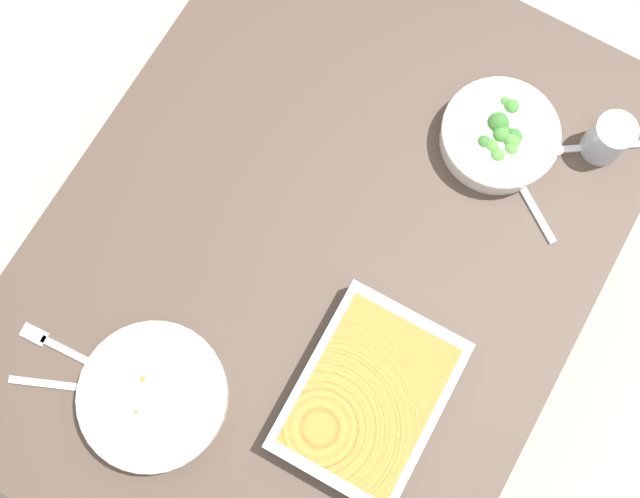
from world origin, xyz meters
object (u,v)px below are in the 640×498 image
(drink_cup, at_px, (608,139))
(spoon_spare, at_px, (576,148))
(spoon_by_broccoli, at_px, (521,186))
(baking_dish, at_px, (369,396))
(fork_on_table, at_px, (61,348))
(broccoli_bowl, at_px, (499,135))
(stew_bowl, at_px, (154,396))
(spoon_by_stew, at_px, (77,387))

(drink_cup, relative_size, spoon_spare, 0.55)
(spoon_by_broccoli, bearing_deg, drink_cup, 146.56)
(baking_dish, distance_m, fork_on_table, 0.52)
(broccoli_bowl, distance_m, baking_dish, 0.50)
(spoon_by_broccoli, bearing_deg, broccoli_bowl, -124.64)
(stew_bowl, height_order, spoon_spare, stew_bowl)
(drink_cup, bearing_deg, spoon_by_broccoli, -33.44)
(stew_bowl, height_order, fork_on_table, stew_bowl)
(broccoli_bowl, distance_m, spoon_spare, 0.14)
(drink_cup, distance_m, fork_on_table, 0.99)
(broccoli_bowl, distance_m, drink_cup, 0.19)
(spoon_by_broccoli, relative_size, spoon_spare, 1.00)
(spoon_spare, bearing_deg, stew_bowl, -29.13)
(spoon_spare, bearing_deg, fork_on_table, -38.39)
(spoon_by_stew, bearing_deg, spoon_spare, 145.90)
(baking_dish, xyz_separation_m, drink_cup, (-0.58, 0.15, 0.00))
(baking_dish, bearing_deg, spoon_spare, 168.88)
(broccoli_bowl, relative_size, drink_cup, 2.44)
(broccoli_bowl, xyz_separation_m, spoon_by_stew, (0.73, -0.40, -0.03))
(fork_on_table, bearing_deg, drink_cup, 140.86)
(stew_bowl, height_order, spoon_by_broccoli, stew_bowl)
(stew_bowl, relative_size, broccoli_bowl, 1.15)
(stew_bowl, relative_size, drink_cup, 2.81)
(spoon_by_stew, xyz_separation_m, spoon_by_broccoli, (-0.67, 0.48, 0.00))
(broccoli_bowl, bearing_deg, fork_on_table, -33.87)
(spoon_spare, bearing_deg, spoon_by_broccoli, -25.79)
(baking_dish, height_order, drink_cup, drink_cup)
(stew_bowl, bearing_deg, baking_dish, 120.01)
(broccoli_bowl, relative_size, baking_dish, 0.68)
(baking_dish, distance_m, spoon_spare, 0.57)
(fork_on_table, bearing_deg, spoon_by_broccoli, 139.75)
(stew_bowl, xyz_separation_m, broccoli_bowl, (-0.67, 0.28, -0.00))
(broccoli_bowl, height_order, fork_on_table, broccoli_bowl)
(broccoli_bowl, bearing_deg, drink_cup, 116.62)
(broccoli_bowl, distance_m, spoon_by_broccoli, 0.10)
(broccoli_bowl, relative_size, fork_on_table, 1.16)
(fork_on_table, bearing_deg, broccoli_bowl, 146.13)
(stew_bowl, bearing_deg, spoon_by_broccoli, 150.29)
(spoon_by_broccoli, distance_m, spoon_spare, 0.12)
(drink_cup, xyz_separation_m, spoon_by_stew, (0.81, -0.57, -0.03))
(stew_bowl, distance_m, fork_on_table, 0.18)
(spoon_spare, bearing_deg, broccoli_bowl, -65.68)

